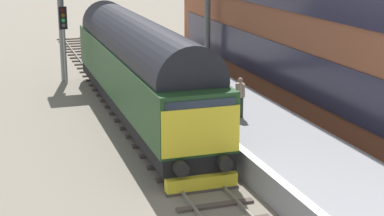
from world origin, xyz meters
TOP-DOWN VIEW (x-y plane):
  - ground_plane at (0.00, 0.00)m, footprint 140.00×140.00m
  - track_main at (0.00, 0.00)m, footprint 2.50×60.00m
  - station_platform at (3.60, 0.00)m, footprint 4.00×44.00m
  - diesel_locomotive at (0.00, 4.75)m, footprint 2.74×18.40m
  - signal_post_near at (-2.38, 12.82)m, footprint 0.44×0.22m
  - platform_number_sign at (1.88, -2.13)m, footprint 0.10×0.44m
  - waiting_passenger at (3.18, 0.19)m, footprint 0.45×0.48m

SIDE VIEW (x-z plane):
  - ground_plane at x=0.00m, z-range 0.00..0.00m
  - track_main at x=0.00m, z-range -0.02..0.13m
  - station_platform at x=3.60m, z-range 0.00..1.01m
  - waiting_passenger at x=3.18m, z-range 1.17..2.81m
  - platform_number_sign at x=1.88m, z-range 1.31..3.05m
  - diesel_locomotive at x=0.00m, z-range 0.14..4.82m
  - signal_post_near at x=-2.38m, z-range 0.68..5.10m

